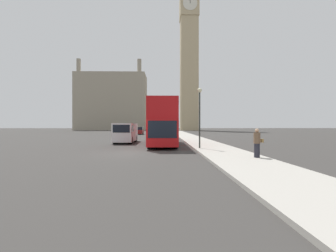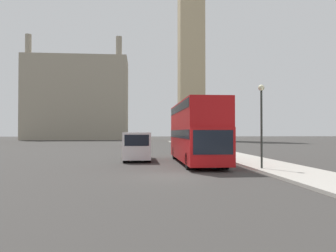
# 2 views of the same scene
# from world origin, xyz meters

# --- Properties ---
(ground_plane) EXTENTS (300.00, 300.00, 0.00)m
(ground_plane) POSITION_xyz_m (0.00, 0.00, 0.00)
(ground_plane) COLOR #383533
(sidewalk_strip) EXTENTS (3.55, 120.00, 0.15)m
(sidewalk_strip) POSITION_xyz_m (6.78, 0.00, 0.07)
(sidewalk_strip) COLOR #ADA89E
(sidewalk_strip) RESTS_ON ground_plane
(clock_tower) EXTENTS (7.35, 7.52, 67.11)m
(clock_tower) POSITION_xyz_m (12.81, 74.04, 34.43)
(clock_tower) COLOR tan
(clock_tower) RESTS_ON ground_plane
(building_block_distant) EXTENTS (29.22, 14.00, 29.28)m
(building_block_distant) POSITION_xyz_m (-19.84, 82.44, 12.05)
(building_block_distant) COLOR #9E937F
(building_block_distant) RESTS_ON ground_plane
(red_double_decker_bus) EXTENTS (2.60, 10.93, 4.33)m
(red_double_decker_bus) POSITION_xyz_m (2.42, 6.78, 2.41)
(red_double_decker_bus) COLOR #B71114
(red_double_decker_bus) RESTS_ON ground_plane
(white_van) EXTENTS (2.08, 5.73, 2.22)m
(white_van) POSITION_xyz_m (-1.83, 9.72, 1.20)
(white_van) COLOR white
(white_van) RESTS_ON ground_plane
(street_lamp) EXTENTS (0.36, 0.36, 4.87)m
(street_lamp) POSITION_xyz_m (5.44, 1.99, 3.42)
(street_lamp) COLOR #2D332D
(street_lamp) RESTS_ON sidewalk_strip
(parked_sedan) EXTENTS (1.82, 4.34, 1.64)m
(parked_sedan) POSITION_xyz_m (-2.93, 33.63, 0.73)
(parked_sedan) COLOR maroon
(parked_sedan) RESTS_ON ground_plane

